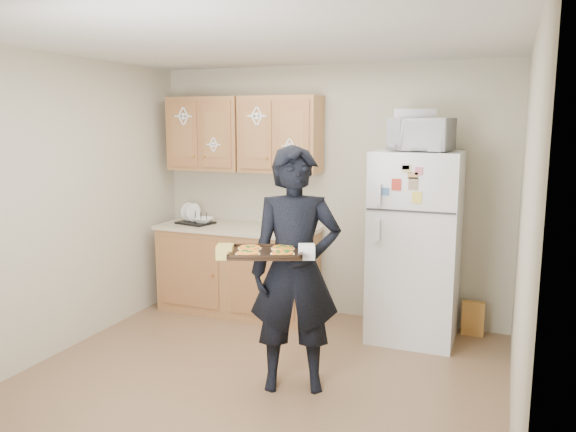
{
  "coord_description": "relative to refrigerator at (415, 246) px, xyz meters",
  "views": [
    {
      "loc": [
        1.7,
        -3.55,
        1.96
      ],
      "look_at": [
        0.11,
        0.45,
        1.23
      ],
      "focal_mm": 35.0,
      "sensor_mm": 36.0,
      "label": 1
    }
  ],
  "objects": [
    {
      "name": "pizza_back_left",
      "position": [
        -0.89,
        -1.56,
        0.24
      ],
      "size": [
        0.16,
        0.16,
        0.02
      ],
      "primitive_type": "cylinder",
      "color": "#FDA720",
      "rests_on": "baking_tray"
    },
    {
      "name": "upper_cab_left",
      "position": [
        -2.2,
        0.18,
        0.98
      ],
      "size": [
        0.8,
        0.33,
        0.75
      ],
      "primitive_type": "cube",
      "color": "brown",
      "rests_on": "wall_back"
    },
    {
      "name": "ceiling",
      "position": [
        -0.95,
        -1.43,
        1.65
      ],
      "size": [
        3.6,
        3.6,
        0.0
      ],
      "primitive_type": "plane",
      "color": "silver",
      "rests_on": "wall_back"
    },
    {
      "name": "dish_rack",
      "position": [
        -2.27,
        0.01,
        0.12
      ],
      "size": [
        0.41,
        0.34,
        0.14
      ],
      "primitive_type": "cube",
      "rotation": [
        0.0,
        0.0,
        -0.24
      ],
      "color": "black",
      "rests_on": "countertop"
    },
    {
      "name": "pizza_front_right",
      "position": [
        -0.62,
        -1.63,
        0.24
      ],
      "size": [
        0.16,
        0.16,
        0.02
      ],
      "primitive_type": "cylinder",
      "color": "#FDA720",
      "rests_on": "baking_tray"
    },
    {
      "name": "foil_pan",
      "position": [
        -0.04,
        -0.02,
        1.17
      ],
      "size": [
        0.38,
        0.28,
        0.07
      ],
      "primitive_type": "cube",
      "rotation": [
        0.0,
        0.0,
        0.12
      ],
      "color": "#B0AFB6",
      "rests_on": "microwave"
    },
    {
      "name": "refrigerator",
      "position": [
        0.0,
        0.0,
        0.0
      ],
      "size": [
        0.75,
        0.7,
        1.7
      ],
      "primitive_type": "cube",
      "color": "white",
      "rests_on": "floor"
    },
    {
      "name": "wall_left",
      "position": [
        -2.75,
        -1.43,
        0.4
      ],
      "size": [
        0.04,
        3.6,
        2.5
      ],
      "primitive_type": "cube",
      "color": "#B2A990",
      "rests_on": "floor"
    },
    {
      "name": "upper_cab_right",
      "position": [
        -1.38,
        0.18,
        0.98
      ],
      "size": [
        0.8,
        0.33,
        0.75
      ],
      "primitive_type": "cube",
      "color": "brown",
      "rests_on": "wall_back"
    },
    {
      "name": "wall_right",
      "position": [
        0.85,
        -1.43,
        0.4
      ],
      "size": [
        0.04,
        3.6,
        2.5
      ],
      "primitive_type": "cube",
      "color": "#B2A990",
      "rests_on": "floor"
    },
    {
      "name": "pizza_back_right",
      "position": [
        -0.68,
        -1.48,
        0.24
      ],
      "size": [
        0.16,
        0.16,
        0.02
      ],
      "primitive_type": "cylinder",
      "color": "#FDA720",
      "rests_on": "baking_tray"
    },
    {
      "name": "person",
      "position": [
        -0.65,
        -1.32,
        0.05
      ],
      "size": [
        0.76,
        0.64,
        1.79
      ],
      "primitive_type": "imported",
      "rotation": [
        0.0,
        0.0,
        0.37
      ],
      "color": "black",
      "rests_on": "floor"
    },
    {
      "name": "base_cabinet",
      "position": [
        -1.8,
        0.05,
        -0.42
      ],
      "size": [
        1.6,
        0.6,
        0.86
      ],
      "primitive_type": "cube",
      "color": "brown",
      "rests_on": "floor"
    },
    {
      "name": "baking_tray",
      "position": [
        -0.76,
        -1.6,
        0.22
      ],
      "size": [
        0.59,
        0.52,
        0.04
      ],
      "primitive_type": "cube",
      "rotation": [
        0.0,
        0.0,
        0.37
      ],
      "color": "black",
      "rests_on": "person"
    },
    {
      "name": "countertop",
      "position": [
        -1.8,
        0.05,
        0.03
      ],
      "size": [
        1.64,
        0.64,
        0.04
      ],
      "primitive_type": "cube",
      "color": "#B6A98C",
      "rests_on": "base_cabinet"
    },
    {
      "name": "microwave",
      "position": [
        0.02,
        -0.05,
        0.99
      ],
      "size": [
        0.56,
        0.42,
        0.28
      ],
      "primitive_type": "imported",
      "rotation": [
        0.0,
        0.0,
        -0.15
      ],
      "color": "white",
      "rests_on": "refrigerator"
    },
    {
      "name": "wall_front",
      "position": [
        -0.95,
        -3.23,
        0.4
      ],
      "size": [
        3.6,
        0.04,
        2.5
      ],
      "primitive_type": "cube",
      "color": "#B2A990",
      "rests_on": "floor"
    },
    {
      "name": "cereal_box",
      "position": [
        0.52,
        0.24,
        -0.69
      ],
      "size": [
        0.2,
        0.07,
        0.32
      ],
      "primitive_type": "cube",
      "color": "#DEC34E",
      "rests_on": "floor"
    },
    {
      "name": "bowl",
      "position": [
        -2.18,
        0.01,
        0.09
      ],
      "size": [
        0.23,
        0.23,
        0.05
      ],
      "primitive_type": "imported",
      "rotation": [
        0.0,
        0.0,
        0.16
      ],
      "color": "white",
      "rests_on": "dish_rack"
    },
    {
      "name": "wall_back",
      "position": [
        -0.95,
        0.37,
        0.4
      ],
      "size": [
        3.6,
        0.04,
        2.5
      ],
      "primitive_type": "cube",
      "color": "#B2A990",
      "rests_on": "floor"
    },
    {
      "name": "soap_bottle",
      "position": [
        -1.41,
        -0.05,
        0.14
      ],
      "size": [
        0.09,
        0.1,
        0.18
      ],
      "primitive_type": "imported",
      "rotation": [
        0.0,
        0.0,
        0.18
      ],
      "color": "white",
      "rests_on": "countertop"
    },
    {
      "name": "floor",
      "position": [
        -0.95,
        -1.43,
        -0.85
      ],
      "size": [
        3.6,
        3.6,
        0.0
      ],
      "primitive_type": "plane",
      "color": "brown",
      "rests_on": "ground"
    },
    {
      "name": "pizza_front_left",
      "position": [
        -0.83,
        -1.71,
        0.24
      ],
      "size": [
        0.16,
        0.16,
        0.02
      ],
      "primitive_type": "cylinder",
      "color": "#FDA720",
      "rests_on": "baking_tray"
    }
  ]
}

